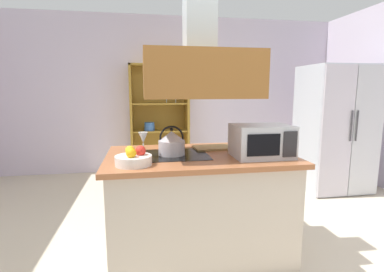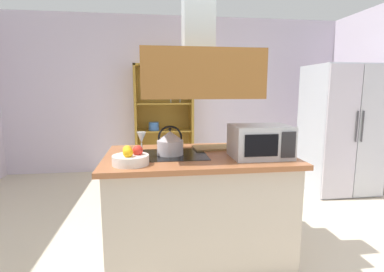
{
  "view_description": "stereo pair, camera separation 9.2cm",
  "coord_description": "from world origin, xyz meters",
  "px_view_note": "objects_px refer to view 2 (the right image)",
  "views": [
    {
      "loc": [
        -0.54,
        -2.23,
        1.44
      ],
      "look_at": [
        -0.07,
        0.48,
        1.0
      ],
      "focal_mm": 27.07,
      "sensor_mm": 36.0,
      "label": 1
    },
    {
      "loc": [
        -0.45,
        -2.24,
        1.44
      ],
      "look_at": [
        -0.07,
        0.48,
        1.0
      ],
      "focal_mm": 27.07,
      "sensor_mm": 36.0,
      "label": 2
    }
  ],
  "objects_px": {
    "refrigerator": "(340,129)",
    "wine_glass_on_counter": "(141,139)",
    "cutting_board": "(212,148)",
    "kettle": "(170,143)",
    "microwave": "(260,141)",
    "fruit_bowl": "(131,158)",
    "dish_cabinet": "(164,125)"
  },
  "relations": [
    {
      "from": "dish_cabinet",
      "to": "microwave",
      "type": "height_order",
      "value": "dish_cabinet"
    },
    {
      "from": "refrigerator",
      "to": "cutting_board",
      "type": "xyz_separation_m",
      "value": [
        -2.08,
        -1.15,
        0.02
      ]
    },
    {
      "from": "refrigerator",
      "to": "microwave",
      "type": "relative_size",
      "value": 3.86
    },
    {
      "from": "refrigerator",
      "to": "microwave",
      "type": "xyz_separation_m",
      "value": [
        -1.77,
        -1.54,
        0.14
      ]
    },
    {
      "from": "microwave",
      "to": "fruit_bowl",
      "type": "distance_m",
      "value": 1.02
    },
    {
      "from": "refrigerator",
      "to": "microwave",
      "type": "height_order",
      "value": "refrigerator"
    },
    {
      "from": "microwave",
      "to": "fruit_bowl",
      "type": "bearing_deg",
      "value": -174.61
    },
    {
      "from": "cutting_board",
      "to": "fruit_bowl",
      "type": "xyz_separation_m",
      "value": [
        -0.7,
        -0.49,
        0.04
      ]
    },
    {
      "from": "dish_cabinet",
      "to": "kettle",
      "type": "xyz_separation_m",
      "value": [
        -0.05,
        -2.65,
        0.17
      ]
    },
    {
      "from": "kettle",
      "to": "microwave",
      "type": "xyz_separation_m",
      "value": [
        0.71,
        -0.18,
        0.03
      ]
    },
    {
      "from": "dish_cabinet",
      "to": "cutting_board",
      "type": "bearing_deg",
      "value": -81.85
    },
    {
      "from": "dish_cabinet",
      "to": "kettle",
      "type": "relative_size",
      "value": 7.63
    },
    {
      "from": "microwave",
      "to": "wine_glass_on_counter",
      "type": "xyz_separation_m",
      "value": [
        -0.94,
        0.14,
        0.02
      ]
    },
    {
      "from": "cutting_board",
      "to": "wine_glass_on_counter",
      "type": "xyz_separation_m",
      "value": [
        -0.63,
        -0.26,
        0.14
      ]
    },
    {
      "from": "dish_cabinet",
      "to": "fruit_bowl",
      "type": "height_order",
      "value": "dish_cabinet"
    },
    {
      "from": "kettle",
      "to": "cutting_board",
      "type": "xyz_separation_m",
      "value": [
        0.4,
        0.21,
        -0.09
      ]
    },
    {
      "from": "refrigerator",
      "to": "wine_glass_on_counter",
      "type": "xyz_separation_m",
      "value": [
        -2.71,
        -1.4,
        0.16
      ]
    },
    {
      "from": "kettle",
      "to": "microwave",
      "type": "distance_m",
      "value": 0.74
    },
    {
      "from": "dish_cabinet",
      "to": "kettle",
      "type": "bearing_deg",
      "value": -91.1
    },
    {
      "from": "dish_cabinet",
      "to": "fruit_bowl",
      "type": "bearing_deg",
      "value": -96.89
    },
    {
      "from": "cutting_board",
      "to": "microwave",
      "type": "bearing_deg",
      "value": -51.73
    },
    {
      "from": "fruit_bowl",
      "to": "cutting_board",
      "type": "bearing_deg",
      "value": 34.75
    },
    {
      "from": "refrigerator",
      "to": "kettle",
      "type": "relative_size",
      "value": 7.28
    },
    {
      "from": "cutting_board",
      "to": "microwave",
      "type": "height_order",
      "value": "microwave"
    },
    {
      "from": "wine_glass_on_counter",
      "to": "fruit_bowl",
      "type": "relative_size",
      "value": 0.78
    },
    {
      "from": "refrigerator",
      "to": "wine_glass_on_counter",
      "type": "distance_m",
      "value": 3.06
    },
    {
      "from": "refrigerator",
      "to": "cutting_board",
      "type": "bearing_deg",
      "value": -151.13
    },
    {
      "from": "wine_glass_on_counter",
      "to": "kettle",
      "type": "bearing_deg",
      "value": 11.89
    },
    {
      "from": "microwave",
      "to": "fruit_bowl",
      "type": "relative_size",
      "value": 1.73
    },
    {
      "from": "cutting_board",
      "to": "wine_glass_on_counter",
      "type": "height_order",
      "value": "wine_glass_on_counter"
    },
    {
      "from": "dish_cabinet",
      "to": "wine_glass_on_counter",
      "type": "height_order",
      "value": "dish_cabinet"
    },
    {
      "from": "refrigerator",
      "to": "dish_cabinet",
      "type": "distance_m",
      "value": 2.76
    }
  ]
}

